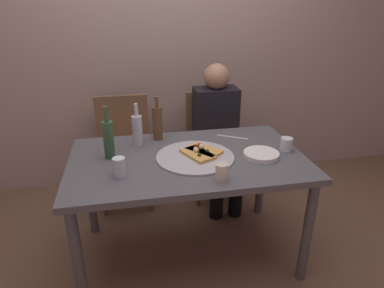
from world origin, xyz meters
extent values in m
plane|color=brown|center=(0.00, 0.00, 0.00)|extent=(8.00, 8.00, 0.00)
cube|color=gray|center=(0.00, 1.20, 1.30)|extent=(6.00, 0.10, 2.60)
cube|color=#4C4C51|center=(0.00, 0.00, 0.72)|extent=(1.45, 0.86, 0.04)
cylinder|color=#4C4C51|center=(-0.66, -0.37, 0.35)|extent=(0.06, 0.06, 0.70)
cylinder|color=#4C4C51|center=(0.66, -0.37, 0.35)|extent=(0.06, 0.06, 0.70)
cylinder|color=#4C4C51|center=(-0.66, 0.37, 0.35)|extent=(0.06, 0.06, 0.70)
cylinder|color=#4C4C51|center=(0.66, 0.37, 0.35)|extent=(0.06, 0.06, 0.70)
cylinder|color=#ADADB2|center=(0.04, -0.02, 0.75)|extent=(0.48, 0.48, 0.01)
cube|color=tan|center=(0.06, -0.02, 0.76)|extent=(0.21, 0.25, 0.02)
sphere|color=#EAD184|center=(0.05, 0.00, 0.78)|extent=(0.04, 0.04, 0.04)
sphere|color=#2D381E|center=(0.06, -0.06, 0.78)|extent=(0.02, 0.02, 0.02)
sphere|color=#B22D23|center=(0.06, 0.04, 0.78)|extent=(0.03, 0.03, 0.03)
cube|color=tan|center=(0.11, 0.03, 0.76)|extent=(0.24, 0.25, 0.02)
sphere|color=#EAD184|center=(0.10, 0.04, 0.78)|extent=(0.04, 0.04, 0.04)
sphere|color=#2D381E|center=(0.12, -0.02, 0.78)|extent=(0.02, 0.02, 0.02)
sphere|color=#B22D23|center=(0.09, 0.08, 0.78)|extent=(0.03, 0.03, 0.03)
cylinder|color=brown|center=(-0.15, 0.33, 0.86)|extent=(0.07, 0.07, 0.23)
cylinder|color=brown|center=(-0.15, 0.33, 1.01)|extent=(0.03, 0.03, 0.07)
cylinder|color=#B2BCC1|center=(-0.29, 0.25, 0.84)|extent=(0.07, 0.07, 0.20)
cylinder|color=#B2BCC1|center=(-0.29, 0.25, 0.99)|extent=(0.03, 0.03, 0.08)
cylinder|color=#2D5133|center=(-0.47, 0.08, 0.86)|extent=(0.06, 0.06, 0.23)
cylinder|color=#2D5133|center=(-0.47, 0.08, 1.02)|extent=(0.02, 0.02, 0.09)
cylinder|color=beige|center=(0.13, -0.32, 0.79)|extent=(0.07, 0.07, 0.10)
cylinder|color=silver|center=(-0.41, -0.16, 0.80)|extent=(0.07, 0.07, 0.11)
cylinder|color=silver|center=(0.64, -0.02, 0.79)|extent=(0.08, 0.08, 0.08)
cylinder|color=white|center=(0.45, -0.08, 0.76)|extent=(0.22, 0.22, 0.03)
cube|color=#B7B7BC|center=(0.36, 0.25, 0.75)|extent=(0.20, 0.13, 0.01)
cube|color=brown|center=(-0.40, 0.75, 0.45)|extent=(0.44, 0.44, 0.05)
cube|color=brown|center=(-0.40, 0.95, 0.68)|extent=(0.44, 0.04, 0.45)
cylinder|color=brown|center=(-0.21, 0.56, 0.21)|extent=(0.04, 0.04, 0.42)
cylinder|color=brown|center=(-0.59, 0.56, 0.21)|extent=(0.04, 0.04, 0.42)
cylinder|color=brown|center=(-0.21, 0.94, 0.21)|extent=(0.04, 0.04, 0.42)
cylinder|color=brown|center=(-0.59, 0.94, 0.21)|extent=(0.04, 0.04, 0.42)
cube|color=brown|center=(0.38, 0.75, 0.45)|extent=(0.44, 0.44, 0.05)
cube|color=brown|center=(0.38, 0.95, 0.68)|extent=(0.44, 0.04, 0.45)
cylinder|color=brown|center=(0.57, 0.56, 0.21)|extent=(0.04, 0.04, 0.42)
cylinder|color=brown|center=(0.19, 0.56, 0.21)|extent=(0.04, 0.04, 0.42)
cylinder|color=brown|center=(0.57, 0.94, 0.21)|extent=(0.04, 0.04, 0.42)
cylinder|color=brown|center=(0.19, 0.94, 0.21)|extent=(0.04, 0.04, 0.42)
cube|color=black|center=(0.38, 0.77, 0.71)|extent=(0.36, 0.22, 0.52)
sphere|color=#A87A5B|center=(0.38, 0.77, 1.06)|extent=(0.21, 0.21, 0.21)
cylinder|color=black|center=(0.46, 0.57, 0.45)|extent=(0.12, 0.40, 0.12)
cylinder|color=black|center=(0.30, 0.57, 0.45)|extent=(0.12, 0.40, 0.12)
cylinder|color=black|center=(0.46, 0.37, 0.23)|extent=(0.11, 0.11, 0.45)
cylinder|color=black|center=(0.30, 0.37, 0.23)|extent=(0.11, 0.11, 0.45)
camera|label=1|loc=(-0.33, -1.85, 1.65)|focal=31.47mm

